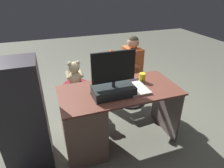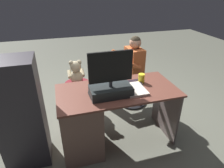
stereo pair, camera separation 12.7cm
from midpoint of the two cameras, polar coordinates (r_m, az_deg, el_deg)
name	(u,v)px [view 1 (the left image)]	position (r m, az deg, el deg)	size (l,w,h in m)	color
ground_plane	(108,119)	(2.88, -2.45, -10.26)	(10.00, 10.00, 0.00)	#636557
desk	(90,120)	(2.25, -7.99, -10.58)	(1.33, 0.65, 0.72)	brown
monitor	(113,85)	(1.98, -1.41, -0.21)	(0.45, 0.24, 0.48)	#222828
keyboard	(125,84)	(2.24, 2.15, -0.01)	(0.42, 0.14, 0.02)	black
computer_mouse	(98,89)	(2.13, -5.83, -1.38)	(0.06, 0.10, 0.04)	black
cup	(142,77)	(2.31, 7.28, 1.89)	(0.07, 0.07, 0.11)	yellow
tv_remote	(94,96)	(2.02, -7.06, -3.48)	(0.04, 0.15, 0.02)	black
notebook_binder	(136,89)	(2.14, 5.52, -1.39)	(0.22, 0.30, 0.02)	beige
office_chair_teddy	(77,95)	(3.00, -11.52, -3.18)	(0.45, 0.45, 0.45)	black
teddy_bear	(74,73)	(2.85, -12.21, 3.07)	(0.24, 0.25, 0.35)	#CBBA90
visitor_chair	(131,88)	(3.14, 4.41, -1.26)	(0.46, 0.46, 0.45)	black
person	(126,67)	(2.95, 2.90, 5.12)	(0.57, 0.50, 1.10)	#C76031
equipment_rack	(23,118)	(2.14, -26.32, -9.02)	(0.44, 0.36, 1.18)	#2C292F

